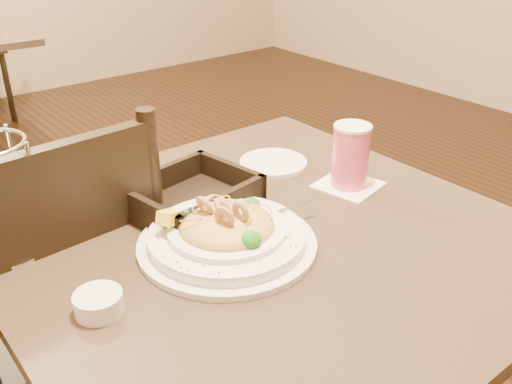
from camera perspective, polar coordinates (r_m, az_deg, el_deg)
main_table at (r=1.17m, az=0.63°, el=-13.91°), size 0.90×0.90×0.72m
dining_chair_near at (r=1.29m, az=-19.34°, el=-11.07°), size 0.45×0.45×0.93m
pasta_bowl at (r=0.99m, az=-2.97°, el=-4.09°), size 0.35×0.31×0.10m
drink_glass at (r=1.19m, az=9.44°, el=3.52°), size 0.14×0.14×0.14m
bread_basket at (r=1.11m, az=-6.47°, el=-0.73°), size 0.26×0.22×0.06m
side_plate at (r=1.30m, az=1.74°, el=2.94°), size 0.20×0.20×0.01m
butter_ramekin at (r=0.88m, az=-15.47°, el=-10.66°), size 0.08×0.08×0.03m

